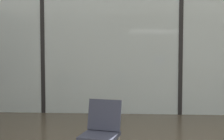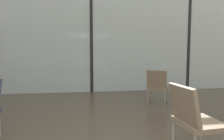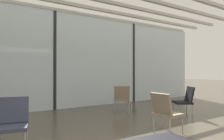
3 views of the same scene
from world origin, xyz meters
TOP-DOWN VIEW (x-y plane):
  - glass_curtain_wall at (0.00, 5.20)m, footprint 14.00×0.08m
  - window_mullion_1 at (0.00, 5.20)m, footprint 0.10×0.12m
  - window_mullion_2 at (3.50, 5.20)m, footprint 0.10×0.12m
  - parked_airplane at (1.16, 9.64)m, footprint 11.29×3.92m
  - lounge_chair_2 at (1.62, 3.45)m, footprint 0.69×0.70m
  - lounge_chair_5 at (1.13, 1.18)m, footprint 0.55×0.51m

SIDE VIEW (x-z plane):
  - lounge_chair_2 at x=1.62m, z-range 0.06..0.93m
  - lounge_chair_5 at x=1.13m, z-range 0.06..0.93m
  - glass_curtain_wall at x=0.00m, z-range 0.00..3.44m
  - window_mullion_1 at x=0.00m, z-range 0.00..3.44m
  - window_mullion_2 at x=3.50m, z-range 0.00..3.44m
  - parked_airplane at x=1.16m, z-range 0.00..3.92m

